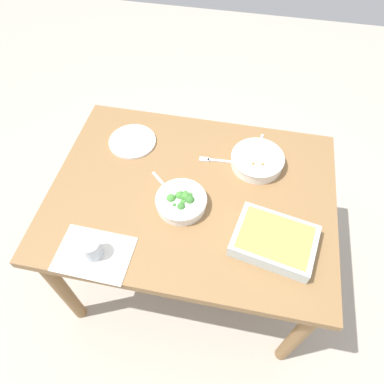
% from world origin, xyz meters
% --- Properties ---
extents(ground_plane, '(6.00, 6.00, 0.00)m').
position_xyz_m(ground_plane, '(0.00, 0.00, 0.00)').
color(ground_plane, '#B2A899').
extents(dining_table, '(1.20, 0.90, 0.74)m').
position_xyz_m(dining_table, '(0.00, 0.00, 0.65)').
color(dining_table, olive).
rests_on(dining_table, ground_plane).
extents(placemat, '(0.29, 0.21, 0.00)m').
position_xyz_m(placemat, '(-0.30, -0.35, 0.74)').
color(placemat, silver).
rests_on(placemat, dining_table).
extents(stew_bowl, '(0.23, 0.23, 0.06)m').
position_xyz_m(stew_bowl, '(0.25, 0.20, 0.77)').
color(stew_bowl, white).
rests_on(stew_bowl, dining_table).
extents(broccoli_bowl, '(0.21, 0.21, 0.07)m').
position_xyz_m(broccoli_bowl, '(-0.03, -0.08, 0.77)').
color(broccoli_bowl, white).
rests_on(broccoli_bowl, dining_table).
extents(baking_dish, '(0.34, 0.27, 0.06)m').
position_xyz_m(baking_dish, '(0.35, -0.18, 0.77)').
color(baking_dish, silver).
rests_on(baking_dish, dining_table).
extents(drink_cup, '(0.07, 0.07, 0.08)m').
position_xyz_m(drink_cup, '(-0.30, -0.35, 0.78)').
color(drink_cup, '#B2BCC6').
rests_on(drink_cup, dining_table).
extents(side_plate, '(0.22, 0.22, 0.01)m').
position_xyz_m(side_plate, '(-0.33, 0.23, 0.75)').
color(side_plate, white).
rests_on(side_plate, dining_table).
extents(spoon_by_stew, '(0.03, 0.18, 0.01)m').
position_xyz_m(spoon_by_stew, '(0.26, 0.28, 0.74)').
color(spoon_by_stew, silver).
rests_on(spoon_by_stew, dining_table).
extents(spoon_by_broccoli, '(0.14, 0.13, 0.01)m').
position_xyz_m(spoon_by_broccoli, '(-0.11, -0.01, 0.74)').
color(spoon_by_broccoli, silver).
rests_on(spoon_by_broccoli, dining_table).
extents(fork_on_table, '(0.18, 0.03, 0.01)m').
position_xyz_m(fork_on_table, '(0.07, 0.19, 0.74)').
color(fork_on_table, silver).
rests_on(fork_on_table, dining_table).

